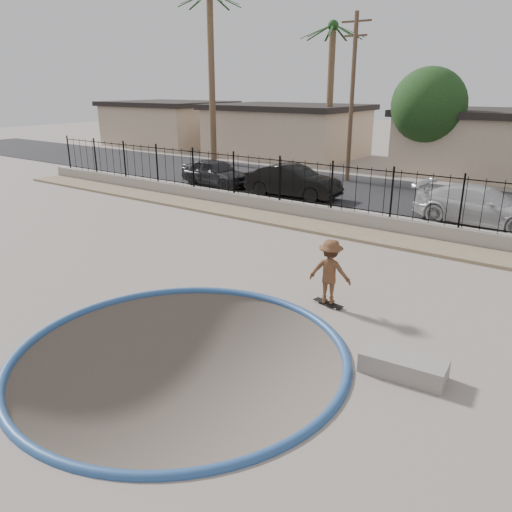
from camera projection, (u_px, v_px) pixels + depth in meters
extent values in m
cube|color=slate|center=(402.00, 248.00, 20.69)|extent=(120.00, 120.00, 2.20)
torus|color=#294E86|center=(181.00, 355.00, 10.37)|extent=(7.04, 7.04, 0.20)
cube|color=#9C8C66|center=(377.00, 237.00, 18.17)|extent=(42.00, 1.60, 0.11)
cube|color=#9C9489|center=(389.00, 225.00, 18.93)|extent=(42.00, 0.45, 0.60)
cube|color=black|center=(390.00, 214.00, 18.80)|extent=(40.00, 0.04, 0.03)
cube|color=black|center=(394.00, 172.00, 18.28)|extent=(40.00, 0.04, 0.04)
cube|color=black|center=(441.00, 200.00, 24.16)|extent=(90.00, 8.00, 0.04)
cube|color=tan|center=(169.00, 125.00, 46.39)|extent=(10.00, 8.00, 3.50)
cube|color=black|center=(168.00, 103.00, 45.75)|extent=(10.60, 8.60, 0.40)
cube|color=tan|center=(286.00, 133.00, 39.19)|extent=(11.00, 8.00, 3.50)
cube|color=black|center=(287.00, 107.00, 38.55)|extent=(11.60, 8.60, 0.40)
cube|color=tan|center=(491.00, 146.00, 30.87)|extent=(10.00, 8.00, 3.50)
cube|color=black|center=(496.00, 113.00, 30.24)|extent=(10.60, 8.60, 0.40)
cylinder|color=brown|center=(212.00, 82.00, 34.09)|extent=(0.44, 0.44, 11.00)
cylinder|color=brown|center=(330.00, 98.00, 33.61)|extent=(0.44, 0.44, 9.00)
sphere|color=#1B4116|center=(333.00, 25.00, 32.16)|extent=(0.70, 0.70, 0.70)
cylinder|color=#473323|center=(352.00, 101.00, 27.56)|extent=(0.24, 0.24, 9.00)
cube|color=#473323|center=(356.00, 21.00, 26.26)|extent=(1.70, 0.10, 0.10)
cube|color=#473323|center=(356.00, 36.00, 26.48)|extent=(1.30, 0.10, 0.10)
cylinder|color=#473323|center=(424.00, 152.00, 29.94)|extent=(0.34, 0.34, 3.00)
sphere|color=#143311|center=(429.00, 105.00, 29.06)|extent=(4.32, 4.32, 4.32)
imported|color=brown|center=(330.00, 275.00, 12.44)|extent=(1.17, 0.82, 1.65)
cube|color=black|center=(328.00, 303.00, 12.69)|extent=(0.86, 0.35, 0.02)
cylinder|color=silver|center=(318.00, 302.00, 12.84)|extent=(0.06, 0.04, 0.05)
cylinder|color=silver|center=(322.00, 300.00, 12.95)|extent=(0.06, 0.04, 0.05)
cylinder|color=silver|center=(335.00, 309.00, 12.46)|extent=(0.06, 0.04, 0.05)
cylinder|color=silver|center=(339.00, 307.00, 12.56)|extent=(0.06, 0.04, 0.05)
cube|color=gray|center=(403.00, 366.00, 9.60)|extent=(1.65, 0.83, 0.40)
imported|color=black|center=(216.00, 172.00, 27.36)|extent=(4.43, 2.11, 1.46)
imported|color=black|center=(293.00, 181.00, 24.59)|extent=(4.86, 1.98, 1.57)
imported|color=silver|center=(481.00, 206.00, 19.75)|extent=(5.35, 2.60, 1.50)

